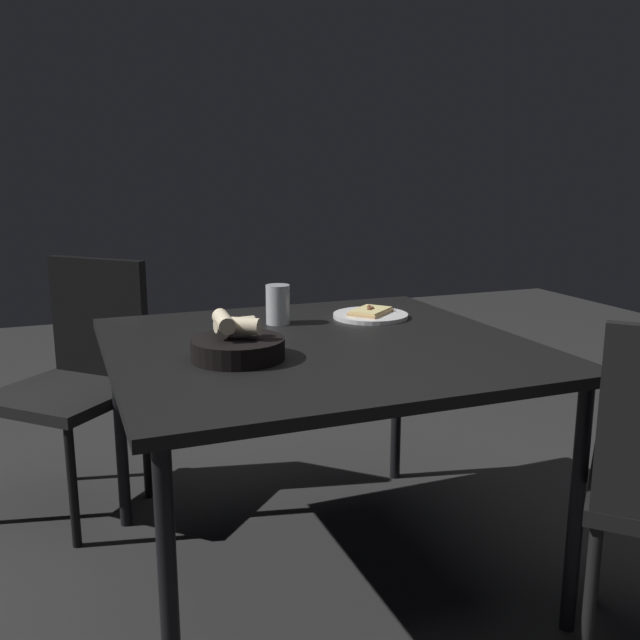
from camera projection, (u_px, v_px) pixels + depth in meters
name	position (u px, v px, depth m)	size (l,w,h in m)	color
ground	(318.00, 569.00, 2.14)	(8.00, 8.00, 0.00)	#2B2B2B
dining_table	(318.00, 359.00, 1.99)	(1.17, 1.13, 0.73)	black
pizza_plate	(371.00, 315.00, 2.31)	(0.25, 0.25, 0.04)	white
bread_basket	(237.00, 345.00, 1.80)	(0.25, 0.25, 0.12)	black
beer_glass	(278.00, 307.00, 2.21)	(0.08, 0.08, 0.13)	silver
chair_far	(80.00, 367.00, 2.48)	(0.62, 0.62, 0.89)	black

